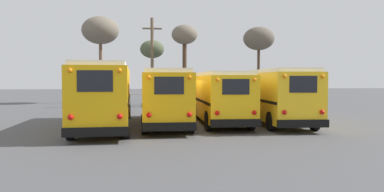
% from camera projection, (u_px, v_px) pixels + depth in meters
% --- Properties ---
extents(ground_plane, '(160.00, 160.00, 0.00)m').
position_uv_depth(ground_plane, '(192.00, 123.00, 21.65)').
color(ground_plane, '#4C4C4F').
extents(school_bus_0, '(2.83, 10.97, 3.31)m').
position_uv_depth(school_bus_0, '(105.00, 94.00, 19.80)').
color(school_bus_0, '#EAAA0F').
rests_on(school_bus_0, ground).
extents(school_bus_1, '(2.57, 10.31, 3.05)m').
position_uv_depth(school_bus_1, '(164.00, 95.00, 21.09)').
color(school_bus_1, '#EAAA0F').
rests_on(school_bus_1, ground).
extents(school_bus_2, '(2.66, 10.18, 2.95)m').
position_uv_depth(school_bus_2, '(217.00, 95.00, 22.18)').
color(school_bus_2, yellow).
rests_on(school_bus_2, ground).
extents(school_bus_3, '(2.98, 10.83, 3.10)m').
position_uv_depth(school_bus_3, '(270.00, 94.00, 22.38)').
color(school_bus_3, yellow).
rests_on(school_bus_3, ground).
extents(utility_pole, '(1.80, 0.28, 8.25)m').
position_uv_depth(utility_pole, '(152.00, 61.00, 34.77)').
color(utility_pole, brown).
rests_on(utility_pole, ground).
extents(bare_tree_0, '(3.21, 3.21, 7.99)m').
position_uv_depth(bare_tree_0, '(259.00, 39.00, 38.74)').
color(bare_tree_0, '#473323').
rests_on(bare_tree_0, ground).
extents(bare_tree_1, '(2.46, 2.46, 7.72)m').
position_uv_depth(bare_tree_1, '(185.00, 38.00, 35.40)').
color(bare_tree_1, '#473323').
rests_on(bare_tree_1, ground).
extents(bare_tree_2, '(2.42, 2.42, 6.50)m').
position_uv_depth(bare_tree_2, '(152.00, 50.00, 37.66)').
color(bare_tree_2, brown).
rests_on(bare_tree_2, ground).
extents(bare_tree_3, '(3.97, 3.97, 9.35)m').
position_uv_depth(bare_tree_3, '(100.00, 31.00, 40.39)').
color(bare_tree_3, brown).
rests_on(bare_tree_3, ground).
extents(fence_line, '(17.61, 0.06, 1.42)m').
position_uv_depth(fence_line, '(179.00, 99.00, 29.21)').
color(fence_line, '#939399').
rests_on(fence_line, ground).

